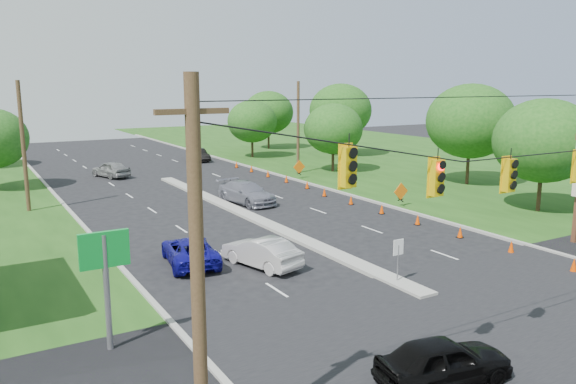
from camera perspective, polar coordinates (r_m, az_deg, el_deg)
ground at (r=21.96m, az=21.66°, el=-13.37°), size 160.00×160.00×0.00m
grass_right at (r=56.86m, az=24.61°, el=1.09°), size 40.00×160.00×0.06m
cross_street at (r=21.96m, az=21.66°, el=-13.37°), size 160.00×14.00×0.02m
curb_left at (r=43.34m, az=-21.65°, el=-1.49°), size 0.25×110.00×0.16m
curb_right at (r=50.31m, az=1.65°, el=0.92°), size 0.25×110.00×0.16m
median at (r=37.78m, az=-4.14°, el=-2.48°), size 1.00×34.00×0.18m
median_sign at (r=25.28m, az=11.14°, el=-6.04°), size 0.55×0.06×2.05m
signal_span at (r=19.88m, az=24.83°, el=-1.06°), size 25.60×0.32×9.00m
utility_pole_far_left at (r=42.38m, az=-25.29°, el=4.14°), size 0.28×0.28×9.00m
utility_pole_far_right at (r=55.22m, az=1.04°, el=6.53°), size 0.28×0.28×9.00m
cone_0 at (r=29.86m, az=27.04°, el=-6.64°), size 0.32×0.32×0.70m
cone_1 at (r=31.76m, az=21.74°, el=-5.20°), size 0.32×0.32×0.70m
cone_2 at (r=33.92m, az=17.09°, el=-3.90°), size 0.32×0.32×0.70m
cone_3 at (r=36.29m, az=13.04°, el=-2.73°), size 0.32×0.32×0.70m
cone_4 at (r=38.83m, az=9.51°, el=-1.71°), size 0.32×0.32×0.70m
cone_5 at (r=41.51m, az=6.42°, el=-0.80°), size 0.32×0.32×0.70m
cone_6 at (r=44.31m, az=3.72°, el=-0.01°), size 0.32×0.32×0.70m
cone_7 at (r=47.51m, az=1.96°, el=0.75°), size 0.32×0.32×0.70m
cone_8 at (r=50.45m, az=-0.16°, el=1.36°), size 0.32×0.32×0.70m
cone_9 at (r=53.47m, az=-2.05°, el=1.90°), size 0.32×0.32×0.70m
cone_10 at (r=56.54m, az=-3.74°, el=2.38°), size 0.32×0.32×0.70m
cone_11 at (r=59.66m, az=-5.25°, el=2.80°), size 0.32×0.32×0.70m
work_sign_1 at (r=41.07m, az=11.40°, el=-0.03°), size 1.27×0.58×1.37m
work_sign_2 at (r=52.18m, az=1.14°, el=2.50°), size 1.27×0.58×1.37m
tree_7 at (r=41.93m, az=24.55°, el=4.76°), size 6.72×6.72×7.84m
tree_8 at (r=51.22m, az=18.05°, el=6.86°), size 7.56×7.56×8.82m
tree_9 at (r=56.31m, az=4.63°, el=6.41°), size 5.88×5.88×6.86m
tree_10 at (r=68.99m, az=5.35°, el=8.26°), size 7.56×7.56×8.82m
tree_11 at (r=76.24m, az=-2.00°, el=8.09°), size 6.72×6.72×7.84m
tree_12 at (r=67.31m, az=-3.67°, el=7.16°), size 5.88×5.88×6.86m
black_sedan at (r=17.90m, az=15.54°, el=-16.18°), size 4.41×2.34×1.43m
white_sedan at (r=27.41m, az=-2.75°, el=-6.10°), size 2.65×4.66×1.45m
blue_pickup at (r=28.18m, az=-9.94°, el=-5.89°), size 2.97×5.15×1.35m
silver_car_far at (r=41.74m, az=-4.23°, el=-0.07°), size 3.06×5.80×1.60m
silver_car_oncoming at (r=55.86m, az=-17.55°, el=2.22°), size 3.20×4.89×1.55m
dark_car_receding at (r=65.28m, az=-9.07°, el=3.73°), size 1.69×4.37×1.42m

